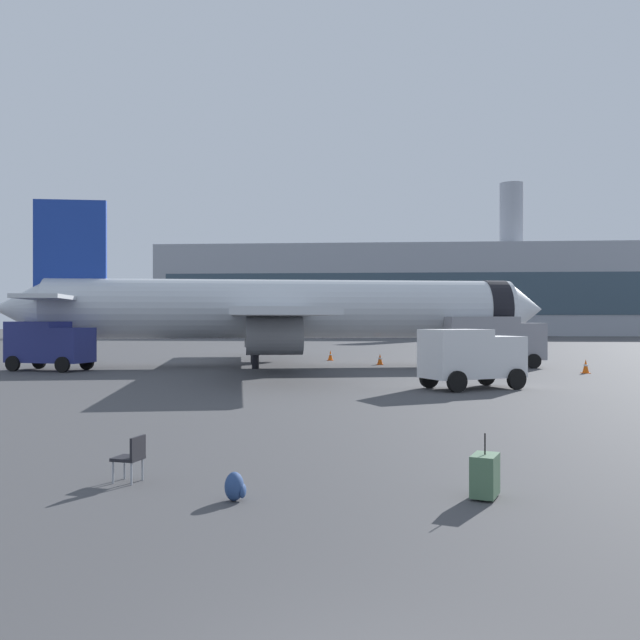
% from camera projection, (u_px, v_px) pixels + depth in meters
% --- Properties ---
extents(airplane_at_gate, '(35.62, 32.33, 10.50)m').
position_uv_depth(airplane_at_gate, '(282.00, 310.00, 44.80)').
color(airplane_at_gate, silver).
rests_on(airplane_at_gate, ground).
extents(service_truck, '(5.15, 3.33, 2.90)m').
position_uv_depth(service_truck, '(49.00, 343.00, 40.78)').
color(service_truck, navy).
rests_on(service_truck, ground).
extents(fuel_truck, '(6.28, 3.43, 3.20)m').
position_uv_depth(fuel_truck, '(493.00, 339.00, 43.62)').
color(fuel_truck, gray).
rests_on(fuel_truck, ground).
extents(cargo_van, '(4.82, 3.92, 2.60)m').
position_uv_depth(cargo_van, '(471.00, 356.00, 30.09)').
color(cargo_van, white).
rests_on(cargo_van, ground).
extents(safety_cone_near, '(0.44, 0.44, 0.73)m').
position_uv_depth(safety_cone_near, '(380.00, 359.00, 46.07)').
color(safety_cone_near, '#F2590C').
rests_on(safety_cone_near, ground).
extents(safety_cone_mid, '(0.44, 0.44, 0.60)m').
position_uv_depth(safety_cone_mid, '(502.00, 359.00, 47.47)').
color(safety_cone_mid, '#F2590C').
rests_on(safety_cone_mid, ground).
extents(safety_cone_far, '(0.44, 0.44, 0.75)m').
position_uv_depth(safety_cone_far, '(330.00, 355.00, 50.81)').
color(safety_cone_far, '#F2590C').
rests_on(safety_cone_far, ground).
extents(safety_cone_outer, '(0.44, 0.44, 0.79)m').
position_uv_depth(safety_cone_outer, '(586.00, 366.00, 38.76)').
color(safety_cone_outer, '#F2590C').
rests_on(safety_cone_outer, ground).
extents(rolling_suitcase, '(0.60, 0.74, 1.10)m').
position_uv_depth(rolling_suitcase, '(485.00, 475.00, 11.71)').
color(rolling_suitcase, '#476B4C').
rests_on(rolling_suitcase, ground).
extents(traveller_backpack, '(0.36, 0.40, 0.48)m').
position_uv_depth(traveller_backpack, '(235.00, 487.00, 11.54)').
color(traveller_backpack, navy).
rests_on(traveller_backpack, ground).
extents(gate_chair, '(0.57, 0.57, 0.86)m').
position_uv_depth(gate_chair, '(132.00, 456.00, 12.85)').
color(gate_chair, black).
rests_on(gate_chair, ground).
extents(terminal_building, '(97.74, 17.57, 28.89)m').
position_uv_depth(terminal_building, '(417.00, 290.00, 132.60)').
color(terminal_building, '#9EA3AD').
rests_on(terminal_building, ground).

